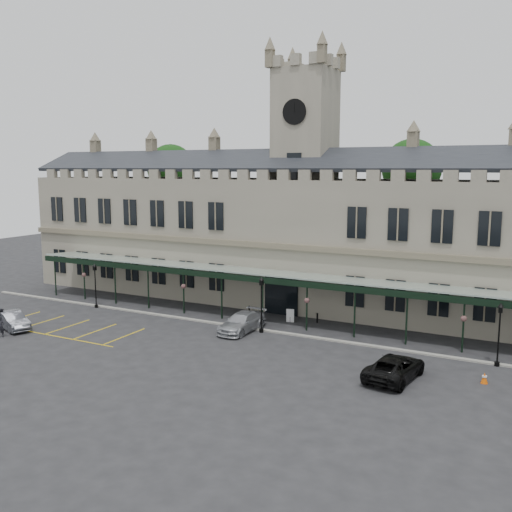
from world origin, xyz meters
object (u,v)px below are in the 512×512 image
at_px(lamp_post_mid, 261,299).
at_px(lamp_post_left, 95,282).
at_px(station_building, 304,237).
at_px(person_a, 1,327).
at_px(clock_tower, 305,167).
at_px(car_van, 395,367).
at_px(traffic_cone, 484,378).
at_px(car_left_b, 12,320).
at_px(lamp_post_right, 499,329).
at_px(sign_board, 290,316).
at_px(car_taxi, 242,322).
at_px(person_b, 2,319).

bearing_deg(lamp_post_mid, lamp_post_left, 179.77).
relative_size(station_building, person_a, 36.36).
distance_m(clock_tower, car_van, 24.19).
distance_m(lamp_post_mid, car_van, 13.26).
xyz_separation_m(traffic_cone, car_van, (-5.07, -1.85, 0.42)).
relative_size(station_building, car_left_b, 13.58).
distance_m(lamp_post_right, car_van, 7.99).
bearing_deg(lamp_post_left, clock_tower, 33.31).
xyz_separation_m(sign_board, person_a, (-18.20, -14.43, 0.27)).
bearing_deg(station_building, car_taxi, -92.62).
distance_m(car_taxi, person_b, 19.67).
bearing_deg(person_b, person_a, 138.23).
bearing_deg(station_building, clock_tower, 90.00).
bearing_deg(lamp_post_mid, person_a, -148.72).
distance_m(station_building, lamp_post_left, 20.16).
distance_m(car_taxi, car_van, 14.33).
relative_size(lamp_post_left, lamp_post_mid, 0.93).
relative_size(lamp_post_left, car_taxi, 0.81).
relative_size(station_building, lamp_post_mid, 13.17).
xyz_separation_m(lamp_post_mid, lamp_post_right, (17.50, 0.25, -0.14)).
height_order(clock_tower, traffic_cone, clock_tower).
bearing_deg(station_building, person_a, -127.43).
height_order(sign_board, car_left_b, car_left_b).
distance_m(lamp_post_right, person_a, 36.58).
height_order(lamp_post_left, person_a, lamp_post_left).
height_order(lamp_post_left, traffic_cone, lamp_post_left).
distance_m(clock_tower, lamp_post_mid, 15.14).
bearing_deg(car_left_b, clock_tower, -21.98).
xyz_separation_m(station_building, lamp_post_left, (-16.56, -10.80, -3.97)).
bearing_deg(car_taxi, car_van, -16.67).
bearing_deg(lamp_post_mid, lamp_post_right, 0.83).
distance_m(station_building, person_a, 27.59).
xyz_separation_m(clock_tower, sign_board, (1.78, -7.10, -12.55)).
bearing_deg(lamp_post_left, lamp_post_mid, -0.23).
height_order(station_building, lamp_post_left, station_building).
height_order(person_a, person_b, person_b).
relative_size(clock_tower, car_taxi, 4.79).
bearing_deg(car_van, station_building, -43.64).
height_order(lamp_post_right, person_a, lamp_post_right).
height_order(lamp_post_right, person_b, lamp_post_right).
height_order(station_building, person_b, station_building).
xyz_separation_m(clock_tower, person_a, (-16.41, -21.53, -12.29)).
bearing_deg(traffic_cone, clock_tower, 141.49).
bearing_deg(car_left_b, station_building, -22.11).
bearing_deg(car_van, person_a, 17.72).
bearing_deg(traffic_cone, car_taxi, 171.15).
height_order(station_building, lamp_post_mid, station_building).
bearing_deg(car_taxi, station_building, 90.04).
bearing_deg(car_left_b, lamp_post_mid, -45.23).
relative_size(lamp_post_left, sign_board, 3.68).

